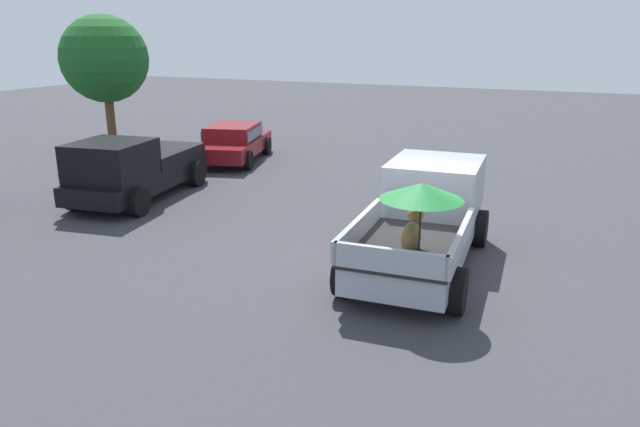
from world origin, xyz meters
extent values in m
plane|color=#38383D|center=(0.00, 0.00, 0.00)|extent=(80.00, 80.00, 0.00)
cylinder|color=black|center=(1.68, 1.09, 0.40)|extent=(0.82, 0.33, 0.80)
cylinder|color=black|center=(1.81, -0.86, 0.40)|extent=(0.82, 0.33, 0.80)
cylinder|color=black|center=(-1.81, 0.86, 0.40)|extent=(0.82, 0.33, 0.80)
cylinder|color=black|center=(-1.68, -1.09, 0.40)|extent=(0.82, 0.33, 0.80)
cube|color=#9EA3AD|center=(0.00, 0.00, 0.57)|extent=(5.11, 2.12, 0.50)
cube|color=#9EA3AD|center=(1.40, 0.09, 1.36)|extent=(2.22, 1.99, 1.08)
cube|color=#4C606B|center=(2.39, 0.16, 1.56)|extent=(0.17, 1.72, 0.64)
cube|color=black|center=(-1.15, -0.07, 0.85)|extent=(2.91, 2.02, 0.06)
cube|color=#9EA3AD|center=(-1.21, 0.84, 1.08)|extent=(2.80, 0.28, 0.40)
cube|color=#9EA3AD|center=(-1.09, -0.99, 1.08)|extent=(2.80, 0.28, 0.40)
cube|color=#9EA3AD|center=(-2.49, -0.16, 1.08)|extent=(0.22, 1.84, 0.40)
ellipsoid|color=olive|center=(-1.45, -0.21, 1.14)|extent=(0.70, 0.36, 0.52)
sphere|color=olive|center=(-1.15, -0.19, 1.46)|extent=(0.30, 0.30, 0.28)
cone|color=olive|center=(-1.16, -0.11, 1.60)|extent=(0.10, 0.10, 0.12)
cone|color=olive|center=(-1.15, -0.27, 1.60)|extent=(0.10, 0.10, 0.12)
cylinder|color=black|center=(-1.67, -0.41, 1.41)|extent=(0.03, 0.03, 1.05)
cone|color=#19722D|center=(-1.67, -0.41, 2.03)|extent=(1.47, 1.47, 0.28)
cylinder|color=black|center=(0.42, 7.43, 0.38)|extent=(0.79, 0.37, 0.76)
cylinder|color=black|center=(0.14, 9.31, 0.38)|extent=(0.79, 0.37, 0.76)
cylinder|color=black|center=(3.59, 7.91, 0.38)|extent=(0.79, 0.37, 0.76)
cylinder|color=black|center=(3.30, 9.79, 0.38)|extent=(0.79, 0.37, 0.76)
cube|color=black|center=(1.86, 8.61, 0.55)|extent=(5.02, 2.50, 0.50)
cube|color=black|center=(0.68, 8.43, 1.30)|extent=(2.15, 2.07, 1.00)
cube|color=black|center=(2.85, 8.76, 1.00)|extent=(2.94, 2.19, 0.40)
cylinder|color=black|center=(8.25, 10.05, 0.33)|extent=(0.69, 0.39, 0.66)
cylinder|color=black|center=(8.73, 8.36, 0.33)|extent=(0.69, 0.39, 0.66)
cylinder|color=black|center=(5.65, 9.32, 0.33)|extent=(0.69, 0.39, 0.66)
cylinder|color=black|center=(6.13, 7.62, 0.33)|extent=(0.69, 0.39, 0.66)
cube|color=maroon|center=(7.19, 8.84, 0.55)|extent=(4.62, 2.87, 0.52)
cube|color=maroon|center=(7.09, 8.81, 1.05)|extent=(2.46, 2.11, 0.56)
cube|color=#4C606B|center=(7.09, 8.81, 1.05)|extent=(2.42, 2.17, 0.32)
cylinder|color=brown|center=(5.94, 13.36, 1.25)|extent=(0.32, 0.32, 2.49)
sphere|color=#19561E|center=(5.94, 13.36, 3.58)|extent=(3.11, 3.11, 3.11)
camera|label=1|loc=(-10.81, -2.73, 4.52)|focal=33.21mm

